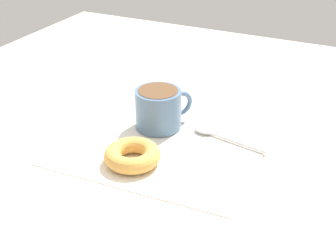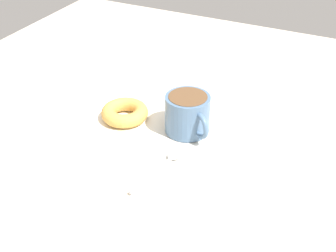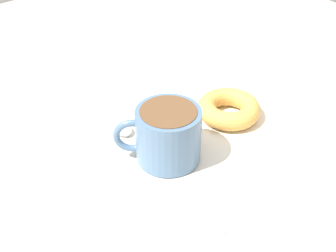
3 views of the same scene
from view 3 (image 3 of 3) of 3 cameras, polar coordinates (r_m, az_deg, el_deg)
ground_plane at (r=63.79cm, az=-0.80°, el=-2.70°), size 120.00×120.00×2.00cm
napkin at (r=63.52cm, az=0.00°, el=-1.56°), size 34.44×34.44×0.30cm
coffee_cup at (r=58.04cm, az=-0.14°, el=-0.95°), size 8.59×9.95×7.17cm
donut at (r=67.25cm, az=7.41°, el=2.11°), size 9.01×9.01×2.68cm
spoon at (r=66.22cm, az=-6.28°, el=0.59°), size 14.03×4.02×0.90cm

